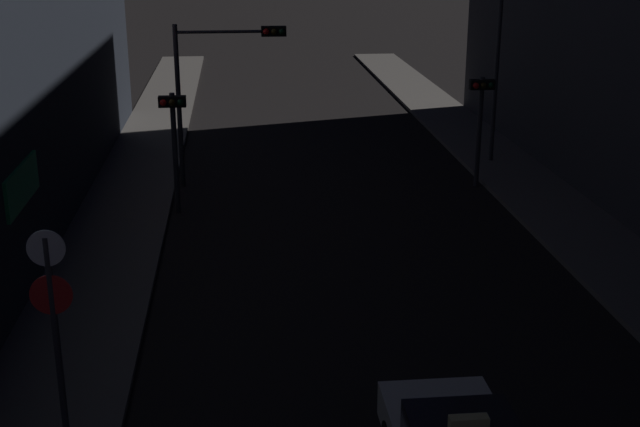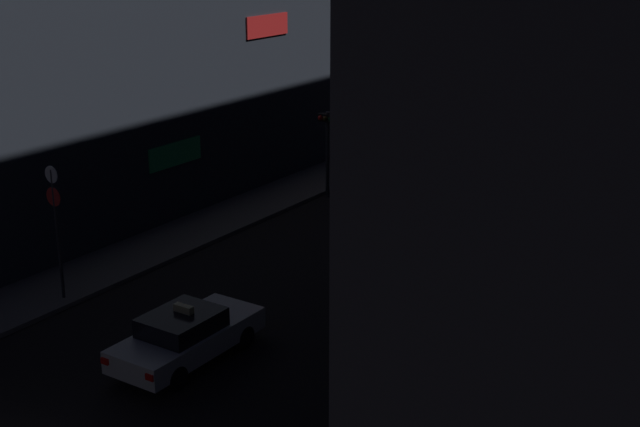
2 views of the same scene
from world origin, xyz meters
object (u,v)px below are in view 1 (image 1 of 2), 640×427
object	(u,v)px
traffic_light_overhead	(218,71)
traffic_light_right_kerb	(481,109)
traffic_light_left_kerb	(174,128)
sign_pole_left	(57,342)
street_lamp_far_block	(501,3)

from	to	relation	value
traffic_light_overhead	traffic_light_right_kerb	xyz separation A→B (m)	(8.46, -0.95, -1.20)
traffic_light_left_kerb	sign_pole_left	xyz separation A→B (m)	(-0.75, -13.67, 0.01)
sign_pole_left	street_lamp_far_block	size ratio (longest dim) A/B	0.50
traffic_light_overhead	traffic_light_right_kerb	distance (m)	8.60
traffic_light_overhead	traffic_light_left_kerb	distance (m)	3.29
traffic_light_left_kerb	sign_pole_left	bearing A→B (deg)	-93.13
sign_pole_left	street_lamp_far_block	bearing A→B (deg)	57.01
traffic_light_overhead	sign_pole_left	distance (m)	16.61
traffic_light_left_kerb	street_lamp_far_block	world-z (taller)	street_lamp_far_block
traffic_light_overhead	sign_pole_left	xyz separation A→B (m)	(-2.07, -16.44, -1.19)
traffic_light_overhead	traffic_light_left_kerb	bearing A→B (deg)	-115.52
traffic_light_right_kerb	street_lamp_far_block	distance (m)	4.37
traffic_light_right_kerb	sign_pole_left	size ratio (longest dim) A/B	0.88
traffic_light_left_kerb	traffic_light_right_kerb	xyz separation A→B (m)	(9.78, 1.81, 0.01)
traffic_light_left_kerb	street_lamp_far_block	size ratio (longest dim) A/B	0.44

